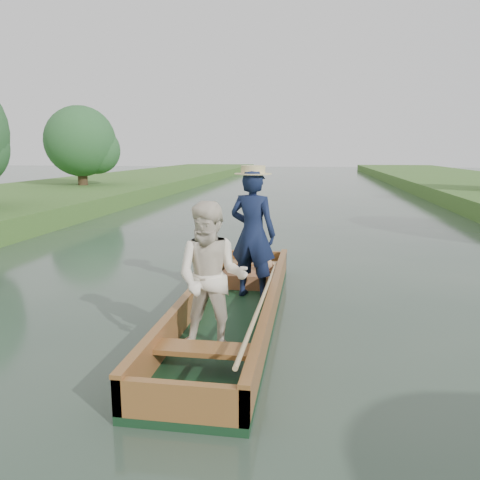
# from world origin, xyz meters

# --- Properties ---
(ground) EXTENTS (120.00, 120.00, 0.00)m
(ground) POSITION_xyz_m (0.00, 0.00, 0.00)
(ground) COLOR #283D30
(ground) RESTS_ON ground
(trees_far) EXTENTS (22.70, 13.31, 4.50)m
(trees_far) POSITION_xyz_m (-0.02, 9.12, 2.51)
(trees_far) COLOR #47331E
(trees_far) RESTS_ON ground
(punt) EXTENTS (1.12, 5.00, 1.95)m
(punt) POSITION_xyz_m (0.04, -0.05, 0.61)
(punt) COLOR #13321B
(punt) RESTS_ON ground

